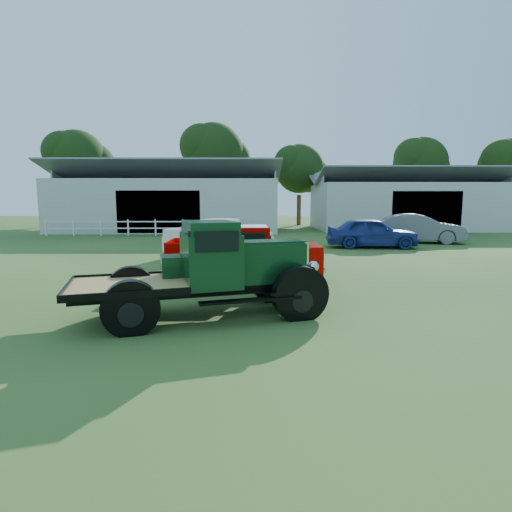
{
  "coord_description": "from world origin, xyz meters",
  "views": [
    {
      "loc": [
        0.11,
        -9.27,
        2.48
      ],
      "look_at": [
        0.2,
        1.2,
        1.05
      ],
      "focal_mm": 28.0,
      "sensor_mm": 36.0,
      "label": 1
    }
  ],
  "objects_px": {
    "vintage_flatbed": "(206,269)",
    "misc_car_blue": "(372,233)",
    "red_pickup": "(244,254)",
    "white_pickup": "(218,240)",
    "misc_car_grey": "(417,228)"
  },
  "relations": [
    {
      "from": "red_pickup",
      "to": "misc_car_blue",
      "type": "bearing_deg",
      "value": 52.68
    },
    {
      "from": "red_pickup",
      "to": "white_pickup",
      "type": "xyz_separation_m",
      "value": [
        -1.23,
        4.86,
        -0.03
      ]
    },
    {
      "from": "red_pickup",
      "to": "misc_car_grey",
      "type": "xyz_separation_m",
      "value": [
        10.21,
        11.73,
        -0.01
      ]
    },
    {
      "from": "vintage_flatbed",
      "to": "misc_car_blue",
      "type": "height_order",
      "value": "vintage_flatbed"
    },
    {
      "from": "white_pickup",
      "to": "misc_car_grey",
      "type": "distance_m",
      "value": 13.35
    },
    {
      "from": "white_pickup",
      "to": "misc_car_grey",
      "type": "height_order",
      "value": "misc_car_grey"
    },
    {
      "from": "misc_car_blue",
      "to": "white_pickup",
      "type": "bearing_deg",
      "value": 123.34
    },
    {
      "from": "misc_car_blue",
      "to": "misc_car_grey",
      "type": "bearing_deg",
      "value": -49.25
    },
    {
      "from": "vintage_flatbed",
      "to": "red_pickup",
      "type": "bearing_deg",
      "value": 62.37
    },
    {
      "from": "red_pickup",
      "to": "misc_car_blue",
      "type": "relative_size",
      "value": 1.01
    },
    {
      "from": "red_pickup",
      "to": "white_pickup",
      "type": "distance_m",
      "value": 5.01
    },
    {
      "from": "vintage_flatbed",
      "to": "white_pickup",
      "type": "bearing_deg",
      "value": 76.77
    },
    {
      "from": "misc_car_blue",
      "to": "red_pickup",
      "type": "bearing_deg",
      "value": 148.61
    },
    {
      "from": "misc_car_grey",
      "to": "misc_car_blue",
      "type": "bearing_deg",
      "value": 139.55
    },
    {
      "from": "vintage_flatbed",
      "to": "misc_car_blue",
      "type": "xyz_separation_m",
      "value": [
        7.45,
        12.96,
        -0.22
      ]
    }
  ]
}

